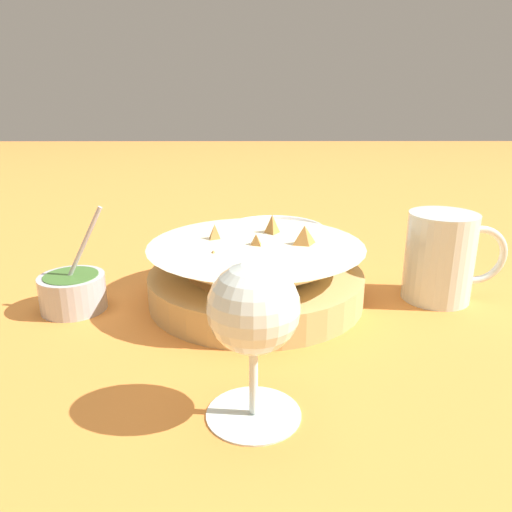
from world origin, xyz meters
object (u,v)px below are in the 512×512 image
(food_basket, at_px, (256,274))
(wine_glass, at_px, (253,315))
(sauce_cup, at_px, (73,290))
(side_plate, at_px, (275,231))
(beer_mug, at_px, (441,260))

(food_basket, height_order, wine_glass, wine_glass)
(food_basket, distance_m, sauce_cup, 0.22)
(wine_glass, bearing_deg, sauce_cup, 136.08)
(side_plate, bearing_deg, sauce_cup, -128.59)
(food_basket, relative_size, sauce_cup, 2.09)
(wine_glass, bearing_deg, beer_mug, 45.75)
(food_basket, relative_size, side_plate, 1.37)
(food_basket, bearing_deg, wine_glass, -90.81)
(food_basket, distance_m, wine_glass, 0.24)
(wine_glass, distance_m, beer_mug, 0.33)
(sauce_cup, relative_size, beer_mug, 1.01)
(wine_glass, relative_size, beer_mug, 1.04)
(beer_mug, bearing_deg, sauce_cup, -176.11)
(beer_mug, xyz_separation_m, side_plate, (-0.19, 0.29, -0.04))
(sauce_cup, relative_size, wine_glass, 0.97)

